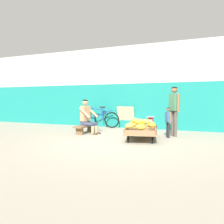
{
  "coord_description": "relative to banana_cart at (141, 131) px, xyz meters",
  "views": [
    {
      "loc": [
        2.11,
        -5.33,
        1.12
      ],
      "look_at": [
        -0.52,
        1.08,
        0.75
      ],
      "focal_mm": 35.73,
      "sensor_mm": 36.0,
      "label": 1
    }
  ],
  "objects": [
    {
      "name": "plastic_crate",
      "position": [
        0.06,
        0.98,
        -0.09
      ],
      "size": [
        0.36,
        0.28,
        0.3
      ],
      "color": "red",
      "rests_on": "ground"
    },
    {
      "name": "banana_pile",
      "position": [
        -0.02,
        -0.17,
        0.22
      ],
      "size": [
        0.86,
        1.14,
        0.26
      ],
      "color": "yellow",
      "rests_on": "banana_cart"
    },
    {
      "name": "customer_child",
      "position": [
        0.66,
        0.6,
        0.32
      ],
      "size": [
        0.2,
        0.24,
        0.9
      ],
      "color": "#232328",
      "rests_on": "ground"
    },
    {
      "name": "vendor_seated",
      "position": [
        -1.99,
        0.5,
        0.33
      ],
      "size": [
        0.73,
        0.57,
        1.14
      ],
      "color": "tan",
      "rests_on": "ground"
    },
    {
      "name": "banana_cart",
      "position": [
        0.0,
        0.0,
        0.0
      ],
      "size": [
        1.13,
        1.59,
        0.36
      ],
      "color": "#8E6B47",
      "rests_on": "ground"
    },
    {
      "name": "bicycle_near_left",
      "position": [
        -2.31,
        2.16,
        0.11
      ],
      "size": [
        1.66,
        0.48,
        0.86
      ],
      "color": "black",
      "rests_on": "ground"
    },
    {
      "name": "customer_adult",
      "position": [
        0.79,
        0.95,
        0.71
      ],
      "size": [
        0.36,
        0.39,
        1.53
      ],
      "color": "brown",
      "rests_on": "ground"
    },
    {
      "name": "weighing_scale",
      "position": [
        0.06,
        0.98,
        0.21
      ],
      "size": [
        0.3,
        0.3,
        0.29
      ],
      "color": "#28282D",
      "rests_on": "plastic_crate"
    },
    {
      "name": "back_wall",
      "position": [
        -0.49,
        2.56,
        1.4
      ],
      "size": [
        16.0,
        0.3,
        3.29
      ],
      "color": "#19847A",
      "rests_on": "ground"
    },
    {
      "name": "ground_plane",
      "position": [
        -0.49,
        -0.78,
        -0.24
      ],
      "size": [
        80.0,
        80.0,
        0.0
      ],
      "primitive_type": "plane",
      "color": "gray"
    },
    {
      "name": "sign_board",
      "position": [
        -1.26,
        2.39,
        0.19
      ],
      "size": [
        0.7,
        0.27,
        0.87
      ],
      "color": "#C6B289",
      "rests_on": "ground"
    },
    {
      "name": "low_bench",
      "position": [
        -2.08,
        0.52,
        -0.04
      ],
      "size": [
        0.3,
        1.1,
        0.27
      ],
      "color": "brown",
      "rests_on": "ground"
    }
  ]
}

